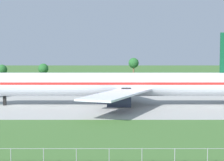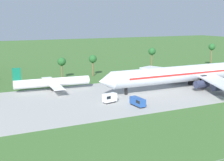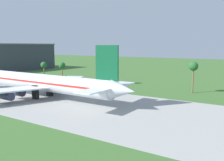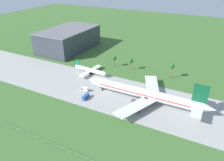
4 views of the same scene
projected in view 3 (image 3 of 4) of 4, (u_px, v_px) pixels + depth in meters
The scene contains 4 objects.
jet_airliner at pixel (39, 82), 90.19m from camera, with size 78.71×55.67×18.69m.
regional_aircraft at pixel (2, 75), 132.57m from camera, with size 27.42×24.74×8.94m.
terminal_building at pixel (9, 57), 190.73m from camera, with size 36.72×61.20×20.05m.
palm_tree_row at pixel (94, 66), 123.30m from camera, with size 88.51×3.60×12.39m.
Camera 3 is at (97.14, -60.08, 18.57)m, focal length 40.00 mm.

